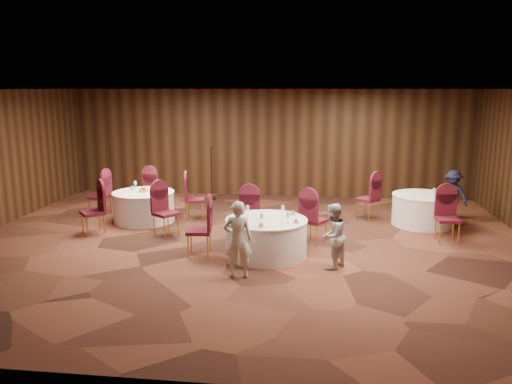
# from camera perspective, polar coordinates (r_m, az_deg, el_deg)

# --- Properties ---
(ground) EXTENTS (12.00, 12.00, 0.00)m
(ground) POSITION_cam_1_polar(r_m,az_deg,el_deg) (10.51, -1.22, -6.08)
(ground) COLOR black
(ground) RESTS_ON ground
(room_shell) EXTENTS (12.00, 12.00, 12.00)m
(room_shell) POSITION_cam_1_polar(r_m,az_deg,el_deg) (10.08, -1.27, 4.61)
(room_shell) COLOR silver
(room_shell) RESTS_ON ground
(table_main) EXTENTS (1.59, 1.59, 0.74)m
(table_main) POSITION_cam_1_polar(r_m,az_deg,el_deg) (9.75, 1.19, -5.20)
(table_main) COLOR white
(table_main) RESTS_ON ground
(table_left) EXTENTS (1.50, 1.50, 0.74)m
(table_left) POSITION_cam_1_polar(r_m,az_deg,el_deg) (12.55, -12.67, -1.62)
(table_left) COLOR white
(table_left) RESTS_ON ground
(table_right) EXTENTS (1.47, 1.47, 0.74)m
(table_right) POSITION_cam_1_polar(r_m,az_deg,el_deg) (12.58, 18.55, -1.92)
(table_right) COLOR white
(table_right) RESTS_ON ground
(chairs_main) EXTENTS (2.86, 1.94, 1.00)m
(chairs_main) POSITION_cam_1_polar(r_m,az_deg,el_deg) (10.41, -0.06, -3.37)
(chairs_main) COLOR #410D17
(chairs_main) RESTS_ON ground
(chairs_left) EXTENTS (3.13, 3.09, 1.00)m
(chairs_left) POSITION_cam_1_polar(r_m,az_deg,el_deg) (12.50, -12.89, -1.09)
(chairs_left) COLOR #410D17
(chairs_left) RESTS_ON ground
(chairs_right) EXTENTS (2.13, 2.44, 1.00)m
(chairs_right) POSITION_cam_1_polar(r_m,az_deg,el_deg) (12.05, 16.60, -1.78)
(chairs_right) COLOR #410D17
(chairs_right) RESTS_ON ground
(tabletop_main) EXTENTS (1.09, 1.13, 0.22)m
(tabletop_main) POSITION_cam_1_polar(r_m,az_deg,el_deg) (9.52, 2.37, -2.73)
(tabletop_main) COLOR silver
(tabletop_main) RESTS_ON table_main
(tabletop_left) EXTENTS (0.83, 0.74, 0.22)m
(tabletop_left) POSITION_cam_1_polar(r_m,az_deg,el_deg) (12.46, -12.74, 0.38)
(tabletop_left) COLOR silver
(tabletop_left) RESTS_ON table_left
(tabletop_right) EXTENTS (0.08, 0.08, 0.22)m
(tabletop_right) POSITION_cam_1_polar(r_m,az_deg,el_deg) (12.25, 19.71, 0.15)
(tabletop_right) COLOR silver
(tabletop_right) RESTS_ON table_right
(mic_stand) EXTENTS (0.24, 0.24, 1.55)m
(mic_stand) POSITION_cam_1_polar(r_m,az_deg,el_deg) (14.76, -5.08, 0.90)
(mic_stand) COLOR black
(mic_stand) RESTS_ON ground
(woman_a) EXTENTS (0.54, 0.40, 1.36)m
(woman_a) POSITION_cam_1_polar(r_m,az_deg,el_deg) (8.58, -2.08, -5.46)
(woman_a) COLOR silver
(woman_a) RESTS_ON ground
(woman_b) EXTENTS (0.70, 0.74, 1.21)m
(woman_b) POSITION_cam_1_polar(r_m,az_deg,el_deg) (9.14, 8.73, -5.01)
(woman_b) COLOR silver
(woman_b) RESTS_ON ground
(man_c) EXTENTS (0.89, 0.88, 1.23)m
(man_c) POSITION_cam_1_polar(r_m,az_deg,el_deg) (13.41, 21.55, -0.26)
(man_c) COLOR black
(man_c) RESTS_ON ground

